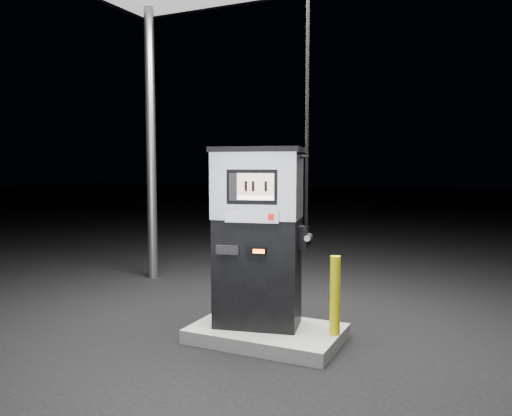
% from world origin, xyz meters
% --- Properties ---
extents(ground, '(80.00, 80.00, 0.00)m').
position_xyz_m(ground, '(0.00, 0.00, 0.00)').
color(ground, black).
rests_on(ground, ground).
extents(pump_island, '(1.60, 1.00, 0.15)m').
position_xyz_m(pump_island, '(0.00, 0.00, 0.07)').
color(pump_island, '#5E5E5A').
rests_on(pump_island, ground).
extents(fuel_dispenser, '(1.13, 0.76, 4.05)m').
position_xyz_m(fuel_dispenser, '(-0.12, 0.02, 1.15)').
color(fuel_dispenser, black).
rests_on(fuel_dispenser, pump_island).
extents(bollard_left, '(0.13, 0.13, 0.87)m').
position_xyz_m(bollard_left, '(-0.55, -0.05, 0.59)').
color(bollard_left, '#CDBF0B').
rests_on(bollard_left, pump_island).
extents(bollard_right, '(0.14, 0.14, 0.83)m').
position_xyz_m(bollard_right, '(0.74, 0.08, 0.56)').
color(bollard_right, '#CDBF0B').
rests_on(bollard_right, pump_island).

